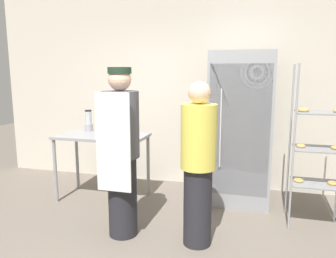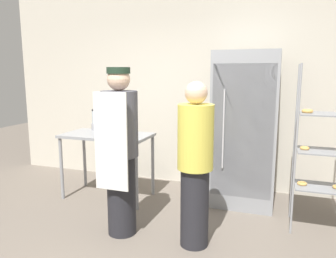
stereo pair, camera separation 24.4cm
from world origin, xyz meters
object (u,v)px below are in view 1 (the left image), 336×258
Objects in this scene: baking_rack at (318,147)px; person_baker at (121,151)px; refrigerator at (240,129)px; donut_box at (109,131)px; blender_pitcher at (89,122)px; person_customer at (198,164)px.

person_baker is at bearing -158.39° from baking_rack.
refrigerator is at bearing 150.50° from baking_rack.
baking_rack reaches higher than person_baker.
person_baker is (-1.97, -0.78, 0.02)m from baking_rack.
donut_box is at bearing 177.18° from baking_rack.
baking_rack is at bearing -2.82° from donut_box.
baking_rack is 2.95m from blender_pitcher.
refrigerator reaches higher than person_baker.
person_baker is (-1.11, -1.27, -0.07)m from refrigerator.
refrigerator is at bearing 75.30° from person_customer.
person_customer is (1.75, -1.08, -0.19)m from blender_pitcher.
donut_box is 0.17× the size of person_baker.
donut_box is at bearing -167.87° from refrigerator.
refrigerator is at bearing 12.13° from donut_box.
person_customer is at bearing -104.70° from refrigerator.
blender_pitcher is 2.06m from person_customer.
person_customer is (1.35, -0.89, -0.10)m from donut_box.
refrigerator is 1.21× the size of person_customer.
refrigerator is 6.53× the size of donut_box.
donut_box is 0.45m from blender_pitcher.
donut_box is 0.19× the size of person_customer.
baking_rack is 1.41m from person_customer.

